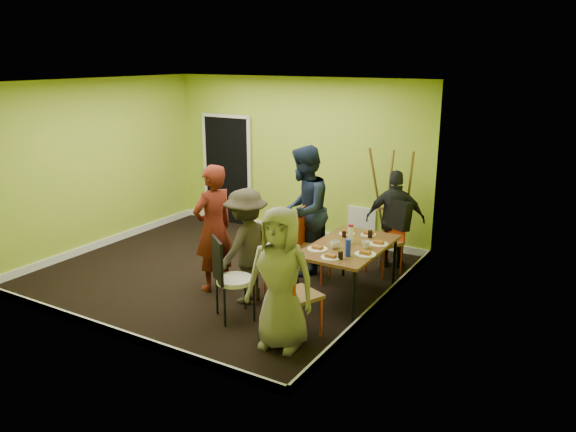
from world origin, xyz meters
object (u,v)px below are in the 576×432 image
(easel, at_px, (391,207))
(orange_bottle, at_px, (349,237))
(person_front_end, at_px, (281,278))
(chair_bentwood, at_px, (229,275))
(person_back_end, at_px, (395,219))
(person_left_far, at_px, (304,210))
(blue_bottle, at_px, (348,248))
(person_left_near, at_px, (246,246))
(chair_left_near, at_px, (265,262))
(chair_back_end, at_px, (394,222))
(chair_left_far, at_px, (308,240))
(dining_table, at_px, (349,249))
(thermos, at_px, (351,235))
(chair_front_end, at_px, (292,289))
(person_standing, at_px, (214,228))

(easel, xyz_separation_m, orange_bottle, (-0.06, -1.38, -0.11))
(orange_bottle, xyz_separation_m, person_front_end, (-0.01, -1.75, 0.02))
(chair_bentwood, relative_size, person_back_end, 0.70)
(chair_bentwood, distance_m, person_left_far, 1.89)
(blue_bottle, distance_m, person_left_near, 1.33)
(chair_left_near, xyz_separation_m, chair_bentwood, (-0.07, -0.71, 0.05))
(chair_left_near, xyz_separation_m, chair_back_end, (1.08, 1.86, 0.24))
(person_left_near, bearing_deg, orange_bottle, 140.41)
(blue_bottle, bearing_deg, chair_left_far, 142.82)
(easel, bearing_deg, blue_bottle, -84.50)
(chair_left_far, xyz_separation_m, person_front_end, (0.69, -1.88, 0.21))
(blue_bottle, xyz_separation_m, orange_bottle, (-0.25, 0.59, -0.07))
(dining_table, xyz_separation_m, chair_bentwood, (-1.00, -1.31, -0.11))
(thermos, relative_size, person_left_near, 0.15)
(chair_back_end, bearing_deg, person_left_far, 57.20)
(thermos, bearing_deg, chair_back_end, 82.24)
(thermos, bearing_deg, chair_bentwood, -125.66)
(blue_bottle, xyz_separation_m, person_left_far, (-1.14, 0.94, 0.09))
(chair_front_end, distance_m, person_front_end, 0.30)
(blue_bottle, bearing_deg, person_back_end, 91.85)
(chair_left_near, height_order, thermos, thermos)
(easel, relative_size, blue_bottle, 8.26)
(easel, height_order, person_back_end, easel)
(easel, relative_size, person_left_far, 0.95)
(dining_table, height_order, person_back_end, person_back_end)
(chair_back_end, distance_m, thermos, 1.21)
(thermos, bearing_deg, person_left_far, 153.66)
(chair_back_end, height_order, blue_bottle, chair_back_end)
(thermos, bearing_deg, person_back_end, 85.26)
(chair_left_far, relative_size, person_front_end, 0.65)
(dining_table, relative_size, chair_back_end, 1.38)
(blue_bottle, bearing_deg, chair_front_end, -105.04)
(chair_left_far, distance_m, chair_front_end, 1.80)
(person_standing, bearing_deg, easel, 156.52)
(chair_left_far, relative_size, chair_back_end, 0.97)
(chair_back_end, distance_m, blue_bottle, 1.66)
(easel, xyz_separation_m, thermos, (0.02, -1.52, -0.03))
(thermos, distance_m, blue_bottle, 0.49)
(dining_table, bearing_deg, chair_left_near, -147.28)
(chair_left_near, distance_m, blue_bottle, 1.15)
(blue_bottle, bearing_deg, person_left_far, 140.65)
(chair_bentwood, relative_size, orange_bottle, 14.09)
(easel, height_order, person_left_far, person_left_far)
(dining_table, distance_m, person_back_end, 1.44)
(dining_table, xyz_separation_m, chair_back_end, (0.15, 1.26, 0.07))
(person_standing, height_order, person_left_far, person_left_far)
(chair_left_far, height_order, easel, easel)
(chair_left_far, distance_m, person_front_end, 2.01)
(dining_table, height_order, blue_bottle, blue_bottle)
(person_back_end, bearing_deg, person_left_near, 41.54)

